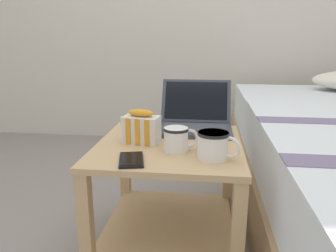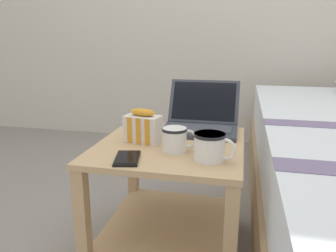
# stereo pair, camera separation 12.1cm
# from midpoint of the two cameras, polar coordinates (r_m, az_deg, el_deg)

# --- Properties ---
(ground_plane) EXTENTS (8.00, 8.00, 0.00)m
(ground_plane) POSITION_cam_midpoint_polar(r_m,az_deg,el_deg) (1.50, -2.26, -20.73)
(ground_plane) COLOR gray
(bedside_table) EXTENTS (0.56, 0.59, 0.48)m
(bedside_table) POSITION_cam_midpoint_polar(r_m,az_deg,el_deg) (1.34, -2.40, -9.91)
(bedside_table) COLOR tan
(bedside_table) RESTS_ON ground_plane
(laptop) EXTENTS (0.32, 0.32, 0.20)m
(laptop) POSITION_cam_midpoint_polar(r_m,az_deg,el_deg) (1.46, 2.32, 1.04)
(laptop) COLOR #333842
(laptop) RESTS_ON bedside_table
(mug_front_left) EXTENTS (0.13, 0.09, 0.09)m
(mug_front_left) POSITION_cam_midpoint_polar(r_m,az_deg,el_deg) (1.17, -1.41, -2.16)
(mug_front_left) COLOR white
(mug_front_left) RESTS_ON bedside_table
(mug_front_right) EXTENTS (0.14, 0.11, 0.09)m
(mug_front_right) POSITION_cam_midpoint_polar(r_m,az_deg,el_deg) (1.10, 4.88, -3.19)
(mug_front_right) COLOR white
(mug_front_right) RESTS_ON bedside_table
(snack_bag) EXTENTS (0.15, 0.10, 0.13)m
(snack_bag) POSITION_cam_midpoint_polar(r_m,az_deg,el_deg) (1.27, -7.41, -0.35)
(snack_bag) COLOR silver
(snack_bag) RESTS_ON bedside_table
(cell_phone) EXTENTS (0.11, 0.15, 0.01)m
(cell_phone) POSITION_cam_midpoint_polar(r_m,az_deg,el_deg) (1.10, -9.56, -5.85)
(cell_phone) COLOR black
(cell_phone) RESTS_ON bedside_table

